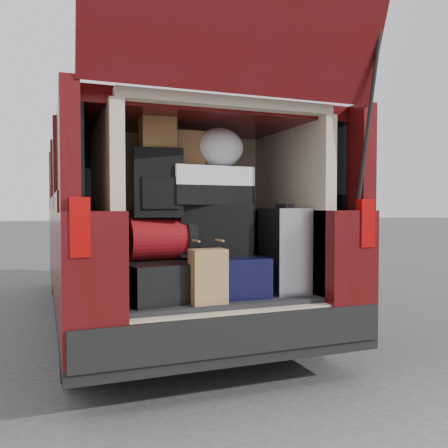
{
  "coord_description": "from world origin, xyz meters",
  "views": [
    {
      "loc": [
        -1.03,
        -2.79,
        1.12
      ],
      "look_at": [
        0.11,
        0.2,
        1.01
      ],
      "focal_mm": 38.0,
      "sensor_mm": 36.0,
      "label": 1
    }
  ],
  "objects_px": {
    "black_hardshell": "(153,280)",
    "black_soft_case": "(214,230)",
    "kraft_bag": "(208,276)",
    "twotone_duffel": "(208,186)",
    "navy_hardshell": "(222,274)",
    "silver_roller": "(284,250)",
    "red_duffel": "(160,238)",
    "backpack": "(158,183)"
  },
  "relations": [
    {
      "from": "kraft_bag",
      "to": "twotone_duffel",
      "type": "height_order",
      "value": "twotone_duffel"
    },
    {
      "from": "navy_hardshell",
      "to": "twotone_duffel",
      "type": "height_order",
      "value": "twotone_duffel"
    },
    {
      "from": "navy_hardshell",
      "to": "kraft_bag",
      "type": "relative_size",
      "value": 1.78
    },
    {
      "from": "red_duffel",
      "to": "black_soft_case",
      "type": "bearing_deg",
      "value": -3.9
    },
    {
      "from": "navy_hardshell",
      "to": "black_soft_case",
      "type": "bearing_deg",
      "value": 127.94
    },
    {
      "from": "kraft_bag",
      "to": "red_duffel",
      "type": "relative_size",
      "value": 0.78
    },
    {
      "from": "red_duffel",
      "to": "black_soft_case",
      "type": "height_order",
      "value": "black_soft_case"
    },
    {
      "from": "black_hardshell",
      "to": "backpack",
      "type": "height_order",
      "value": "backpack"
    },
    {
      "from": "black_hardshell",
      "to": "kraft_bag",
      "type": "bearing_deg",
      "value": -56.2
    },
    {
      "from": "navy_hardshell",
      "to": "kraft_bag",
      "type": "distance_m",
      "value": 0.35
    },
    {
      "from": "red_duffel",
      "to": "black_hardshell",
      "type": "bearing_deg",
      "value": -140.96
    },
    {
      "from": "kraft_bag",
      "to": "black_soft_case",
      "type": "distance_m",
      "value": 0.45
    },
    {
      "from": "black_soft_case",
      "to": "navy_hardshell",
      "type": "bearing_deg",
      "value": -42.26
    },
    {
      "from": "silver_roller",
      "to": "twotone_duffel",
      "type": "distance_m",
      "value": 0.67
    },
    {
      "from": "backpack",
      "to": "twotone_duffel",
      "type": "xyz_separation_m",
      "value": [
        0.35,
        0.05,
        -0.01
      ]
    },
    {
      "from": "navy_hardshell",
      "to": "backpack",
      "type": "distance_m",
      "value": 0.73
    },
    {
      "from": "kraft_bag",
      "to": "black_hardshell",
      "type": "bearing_deg",
      "value": 132.27
    },
    {
      "from": "black_hardshell",
      "to": "red_duffel",
      "type": "bearing_deg",
      "value": 32.9
    },
    {
      "from": "black_hardshell",
      "to": "backpack",
      "type": "bearing_deg",
      "value": 20.87
    },
    {
      "from": "navy_hardshell",
      "to": "kraft_bag",
      "type": "bearing_deg",
      "value": -123.09
    },
    {
      "from": "navy_hardshell",
      "to": "backpack",
      "type": "xyz_separation_m",
      "value": [
        -0.43,
        0.02,
        0.6
      ]
    },
    {
      "from": "black_hardshell",
      "to": "black_soft_case",
      "type": "height_order",
      "value": "black_soft_case"
    },
    {
      "from": "black_hardshell",
      "to": "black_soft_case",
      "type": "relative_size",
      "value": 1.26
    },
    {
      "from": "black_soft_case",
      "to": "twotone_duffel",
      "type": "xyz_separation_m",
      "value": [
        -0.04,
        0.01,
        0.29
      ]
    },
    {
      "from": "red_duffel",
      "to": "black_soft_case",
      "type": "distance_m",
      "value": 0.37
    },
    {
      "from": "red_duffel",
      "to": "kraft_bag",
      "type": "bearing_deg",
      "value": -62.26
    },
    {
      "from": "black_hardshell",
      "to": "red_duffel",
      "type": "relative_size",
      "value": 1.41
    },
    {
      "from": "silver_roller",
      "to": "backpack",
      "type": "relative_size",
      "value": 1.31
    },
    {
      "from": "twotone_duffel",
      "to": "kraft_bag",
      "type": "bearing_deg",
      "value": -115.03
    },
    {
      "from": "black_hardshell",
      "to": "backpack",
      "type": "relative_size",
      "value": 1.37
    },
    {
      "from": "navy_hardshell",
      "to": "red_duffel",
      "type": "relative_size",
      "value": 1.38
    },
    {
      "from": "silver_roller",
      "to": "twotone_duffel",
      "type": "height_order",
      "value": "twotone_duffel"
    },
    {
      "from": "kraft_bag",
      "to": "red_duffel",
      "type": "distance_m",
      "value": 0.45
    },
    {
      "from": "kraft_bag",
      "to": "backpack",
      "type": "bearing_deg",
      "value": 125.7
    },
    {
      "from": "backpack",
      "to": "twotone_duffel",
      "type": "relative_size",
      "value": 0.77
    },
    {
      "from": "backpack",
      "to": "black_hardshell",
      "type": "bearing_deg",
      "value": -141.28
    },
    {
      "from": "silver_roller",
      "to": "black_soft_case",
      "type": "distance_m",
      "value": 0.49
    },
    {
      "from": "black_soft_case",
      "to": "twotone_duffel",
      "type": "height_order",
      "value": "twotone_duffel"
    },
    {
      "from": "navy_hardshell",
      "to": "backpack",
      "type": "bearing_deg",
      "value": 179.56
    },
    {
      "from": "navy_hardshell",
      "to": "silver_roller",
      "type": "relative_size",
      "value": 1.02
    },
    {
      "from": "kraft_bag",
      "to": "black_soft_case",
      "type": "height_order",
      "value": "black_soft_case"
    },
    {
      "from": "kraft_bag",
      "to": "black_soft_case",
      "type": "bearing_deg",
      "value": 62.72
    }
  ]
}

